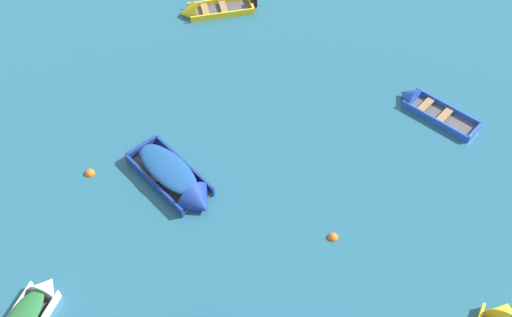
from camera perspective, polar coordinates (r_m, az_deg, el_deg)
The scene contains 6 objects.
rowboat_yellow_outer_right at distance 29.56m, azimuth -5.04°, elevation 13.43°, with size 3.64×1.23×1.04m.
rowboat_white_center at distance 20.38m, azimuth -20.22°, elevation -13.17°, with size 2.53×3.13×0.93m.
rowboat_blue_cluster_outer at distance 25.63m, azimuth 15.01°, elevation 4.95°, with size 2.70×3.38×0.97m.
rowboat_deep_blue_cluster_inner at distance 21.95m, azimuth -7.05°, elevation -2.30°, with size 3.02×4.09×1.32m.
mooring_buoy_far_field at distance 21.01m, azimuth 7.14°, elevation -7.28°, with size 0.34×0.34×0.34m, color orange.
mooring_buoy_between_boats_left at distance 23.29m, azimuth -15.10°, elevation -1.35°, with size 0.36×0.36×0.36m, color orange.
Camera 1 is at (-3.65, 6.93, 17.44)m, focal length 43.21 mm.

